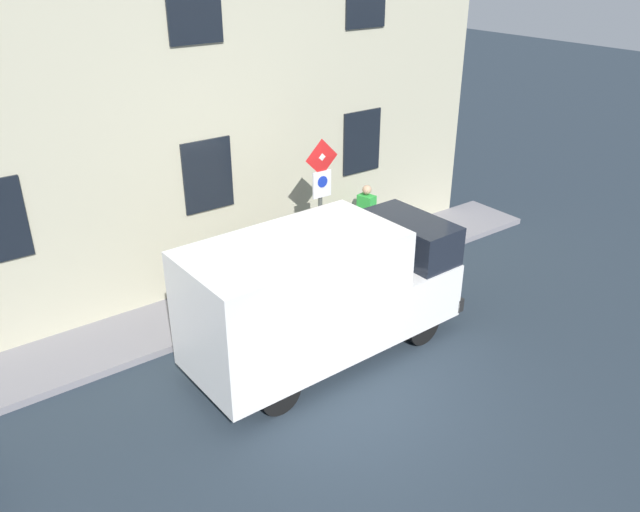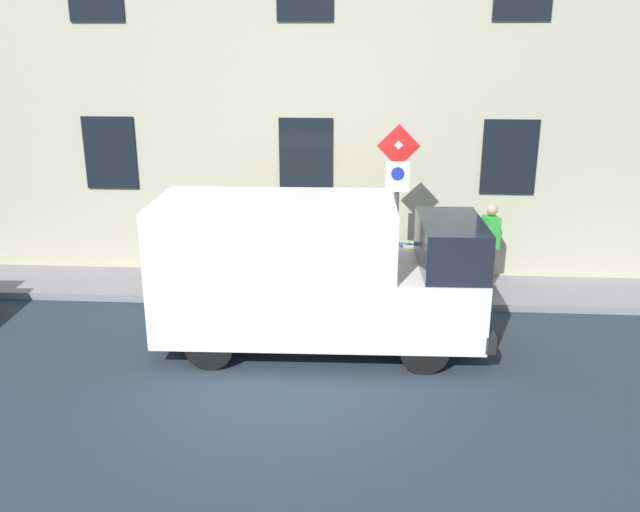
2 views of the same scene
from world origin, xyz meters
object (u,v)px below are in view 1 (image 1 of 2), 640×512
(sign_post_stacked, at_px, (321,194))
(bicycle_purple, at_px, (287,259))
(delivery_van, at_px, (321,292))
(bicycle_blue, at_px, (316,249))
(bicycle_green, at_px, (256,268))
(pedestrian, at_px, (366,216))

(sign_post_stacked, relative_size, bicycle_purple, 1.88)
(delivery_van, distance_m, bicycle_blue, 3.57)
(delivery_van, relative_size, bicycle_purple, 3.13)
(bicycle_green, xyz_separation_m, pedestrian, (-0.18, -2.99, 0.56))
(bicycle_blue, bearing_deg, bicycle_purple, 8.15)
(sign_post_stacked, bearing_deg, bicycle_blue, -30.10)
(bicycle_green, height_order, pedestrian, pedestrian)
(bicycle_blue, xyz_separation_m, bicycle_purple, (-0.00, 0.82, 0.00))
(sign_post_stacked, distance_m, bicycle_blue, 2.11)
(sign_post_stacked, relative_size, pedestrian, 1.87)
(bicycle_purple, distance_m, bicycle_green, 0.82)
(bicycle_blue, xyz_separation_m, pedestrian, (-0.18, -1.36, 0.56))
(bicycle_blue, height_order, bicycle_purple, same)
(pedestrian, bearing_deg, bicycle_green, 163.88)
(delivery_van, height_order, pedestrian, delivery_van)
(bicycle_purple, xyz_separation_m, pedestrian, (-0.18, -2.17, 0.56))
(pedestrian, bearing_deg, bicycle_blue, 159.77)
(bicycle_blue, bearing_deg, sign_post_stacked, 68.01)
(sign_post_stacked, xyz_separation_m, bicycle_purple, (0.95, 0.27, -1.80))
(delivery_van, xyz_separation_m, bicycle_blue, (2.86, -1.97, -0.82))
(bicycle_blue, distance_m, bicycle_purple, 0.82)
(delivery_van, height_order, bicycle_purple, delivery_van)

